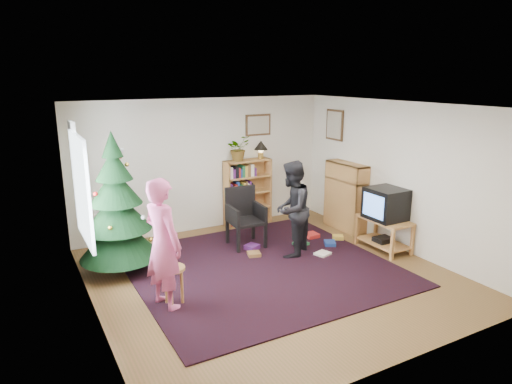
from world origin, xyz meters
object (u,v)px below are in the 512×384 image
picture_back (258,125)px  crt_tv (386,204)px  person_by_chair (292,209)px  bookshelf_right (346,196)px  person_standing (163,244)px  tv_stand (384,231)px  table_lamp (261,146)px  armchair (243,214)px  stool (173,276)px  potted_plant (238,148)px  picture_right (335,125)px  christmas_tree (117,215)px  bookshelf_back (248,191)px

picture_back → crt_tv: picture_back is taller
crt_tv → person_by_chair: bearing=160.3°
bookshelf_right → person_standing: (-4.01, -1.30, 0.19)m
tv_stand → bookshelf_right: bearing=84.2°
bookshelf_right → table_lamp: table_lamp is taller
armchair → stool: size_ratio=1.87×
tv_stand → potted_plant: size_ratio=1.87×
crt_tv → person_standing: bearing=-178.1°
crt_tv → armchair: (-1.99, 1.36, -0.26)m
picture_right → tv_stand: bearing=-98.2°
picture_back → table_lamp: bearing=-95.1°
bookshelf_right → armchair: bookshelf_right is taller
christmas_tree → bookshelf_right: christmas_tree is taller
bookshelf_right → table_lamp: 1.90m
armchair → person_by_chair: (0.47, -0.82, 0.24)m
picture_back → armchair: bearing=-129.3°
potted_plant → picture_right: bearing=-17.8°
bookshelf_right → potted_plant: bearing=55.1°
bookshelf_back → stool: bearing=-133.5°
tv_stand → person_standing: 3.93m
tv_stand → crt_tv: size_ratio=1.51×
armchair → person_by_chair: 0.97m
potted_plant → person_standing: bearing=-132.8°
picture_back → person_by_chair: bearing=-103.2°
armchair → potted_plant: bearing=71.1°
table_lamp → person_by_chair: bearing=-103.8°
bookshelf_right → person_standing: size_ratio=0.76×
picture_right → crt_tv: picture_right is taller
person_standing → potted_plant: bearing=-61.0°
tv_stand → crt_tv: 0.49m
christmas_tree → stool: size_ratio=3.92×
bookshelf_back → tv_stand: 2.76m
bookshelf_back → stool: bookshelf_back is taller
picture_right → table_lamp: picture_right is taller
christmas_tree → person_standing: christmas_tree is taller
bookshelf_back → crt_tv: size_ratio=2.15×
picture_back → potted_plant: 0.67m
picture_right → bookshelf_back: (-1.64, 0.59, -1.29)m
picture_back → armchair: picture_back is taller
bookshelf_right → armchair: size_ratio=1.27×
bookshelf_back → stool: (-2.42, -2.55, -0.24)m
picture_right → potted_plant: size_ratio=1.23×
picture_back → person_standing: size_ratio=0.32×
bookshelf_back → table_lamp: table_lamp is taller
armchair → picture_right: bearing=14.0°
crt_tv → stool: (-3.80, -0.19, -0.39)m
bookshelf_back → crt_tv: 2.74m
picture_back → person_by_chair: size_ratio=0.35×
bookshelf_back → tv_stand: (1.38, -2.36, -0.34)m
bookshelf_back → person_by_chair: (-0.15, -1.82, 0.13)m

